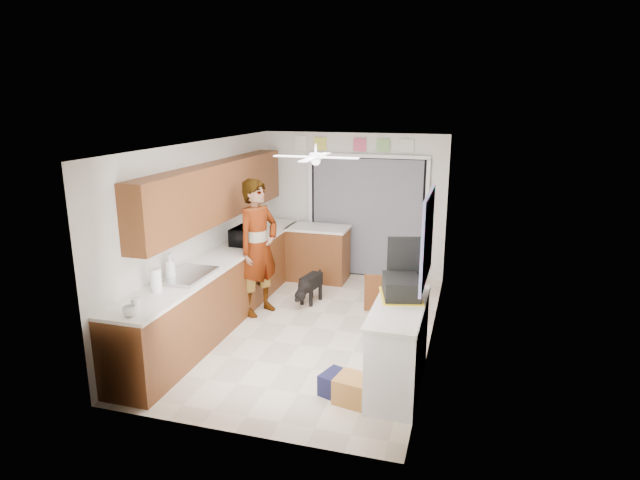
# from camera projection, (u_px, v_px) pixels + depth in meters

# --- Properties ---
(floor) EXTENTS (5.00, 5.00, 0.00)m
(floor) POSITION_uv_depth(u_px,v_px,m) (312.00, 328.00, 7.37)
(floor) COLOR beige
(floor) RESTS_ON ground
(ceiling) EXTENTS (5.00, 5.00, 0.00)m
(ceiling) POSITION_uv_depth(u_px,v_px,m) (311.00, 144.00, 6.73)
(ceiling) COLOR white
(ceiling) RESTS_ON ground
(wall_back) EXTENTS (3.20, 0.00, 3.20)m
(wall_back) POSITION_uv_depth(u_px,v_px,m) (353.00, 205.00, 9.37)
(wall_back) COLOR silver
(wall_back) RESTS_ON ground
(wall_front) EXTENTS (3.20, 0.00, 3.20)m
(wall_front) POSITION_uv_depth(u_px,v_px,m) (229.00, 309.00, 4.73)
(wall_front) COLOR silver
(wall_front) RESTS_ON ground
(wall_left) EXTENTS (0.00, 5.00, 5.00)m
(wall_left) POSITION_uv_depth(u_px,v_px,m) (202.00, 232.00, 7.48)
(wall_left) COLOR silver
(wall_left) RESTS_ON ground
(wall_right) EXTENTS (0.00, 5.00, 5.00)m
(wall_right) POSITION_uv_depth(u_px,v_px,m) (435.00, 249.00, 6.62)
(wall_right) COLOR silver
(wall_right) RESTS_ON ground
(left_base_cabinets) EXTENTS (0.60, 4.80, 0.90)m
(left_base_cabinets) POSITION_uv_depth(u_px,v_px,m) (225.00, 288.00, 7.60)
(left_base_cabinets) COLOR brown
(left_base_cabinets) RESTS_ON floor
(left_countertop) EXTENTS (0.62, 4.80, 0.04)m
(left_countertop) POSITION_uv_depth(u_px,v_px,m) (224.00, 256.00, 7.48)
(left_countertop) COLOR white
(left_countertop) RESTS_ON left_base_cabinets
(upper_cabinets) EXTENTS (0.32, 4.00, 0.80)m
(upper_cabinets) POSITION_uv_depth(u_px,v_px,m) (217.00, 191.00, 7.48)
(upper_cabinets) COLOR brown
(upper_cabinets) RESTS_ON wall_left
(sink_basin) EXTENTS (0.50, 0.76, 0.06)m
(sink_basin) POSITION_uv_depth(u_px,v_px,m) (187.00, 276.00, 6.54)
(sink_basin) COLOR silver
(sink_basin) RESTS_ON left_countertop
(faucet) EXTENTS (0.03, 0.03, 0.22)m
(faucet) POSITION_uv_depth(u_px,v_px,m) (173.00, 267.00, 6.57)
(faucet) COLOR silver
(faucet) RESTS_ON left_countertop
(peninsula_base) EXTENTS (1.00, 0.60, 0.90)m
(peninsula_base) POSITION_uv_depth(u_px,v_px,m) (318.00, 254.00, 9.24)
(peninsula_base) COLOR brown
(peninsula_base) RESTS_ON floor
(peninsula_top) EXTENTS (1.04, 0.64, 0.04)m
(peninsula_top) POSITION_uv_depth(u_px,v_px,m) (318.00, 228.00, 9.12)
(peninsula_top) COLOR white
(peninsula_top) RESTS_ON peninsula_base
(back_opening_recess) EXTENTS (2.00, 0.06, 2.10)m
(back_opening_recess) POSITION_uv_depth(u_px,v_px,m) (367.00, 217.00, 9.32)
(back_opening_recess) COLOR black
(back_opening_recess) RESTS_ON wall_back
(curtain_panel) EXTENTS (1.90, 0.03, 2.05)m
(curtain_panel) POSITION_uv_depth(u_px,v_px,m) (366.00, 218.00, 9.29)
(curtain_panel) COLOR slate
(curtain_panel) RESTS_ON wall_back
(door_trim_left) EXTENTS (0.06, 0.04, 2.10)m
(door_trim_left) POSITION_uv_depth(u_px,v_px,m) (311.00, 214.00, 9.57)
(door_trim_left) COLOR white
(door_trim_left) RESTS_ON wall_back
(door_trim_right) EXTENTS (0.06, 0.04, 2.10)m
(door_trim_right) POSITION_uv_depth(u_px,v_px,m) (426.00, 221.00, 9.02)
(door_trim_right) COLOR white
(door_trim_right) RESTS_ON wall_back
(door_trim_head) EXTENTS (2.10, 0.04, 0.06)m
(door_trim_head) POSITION_uv_depth(u_px,v_px,m) (368.00, 156.00, 9.02)
(door_trim_head) COLOR white
(door_trim_head) RESTS_ON wall_back
(header_frame_0) EXTENTS (0.22, 0.02, 0.22)m
(header_frame_0) POSITION_uv_depth(u_px,v_px,m) (320.00, 144.00, 9.23)
(header_frame_0) COLOR #DDDB49
(header_frame_0) RESTS_ON wall_back
(header_frame_2) EXTENTS (0.22, 0.02, 0.22)m
(header_frame_2) POSITION_uv_depth(u_px,v_px,m) (360.00, 145.00, 9.04)
(header_frame_2) COLOR #CF4D68
(header_frame_2) RESTS_ON wall_back
(header_frame_3) EXTENTS (0.22, 0.02, 0.22)m
(header_frame_3) POSITION_uv_depth(u_px,v_px,m) (383.00, 145.00, 8.94)
(header_frame_3) COLOR #7EB668
(header_frame_3) RESTS_ON wall_back
(header_frame_4) EXTENTS (0.22, 0.02, 0.22)m
(header_frame_4) POSITION_uv_depth(u_px,v_px,m) (407.00, 146.00, 8.83)
(header_frame_4) COLOR silver
(header_frame_4) RESTS_ON wall_back
(route66_sign) EXTENTS (0.22, 0.02, 0.26)m
(route66_sign) POSITION_uv_depth(u_px,v_px,m) (301.00, 143.00, 9.33)
(route66_sign) COLOR silver
(route66_sign) RESTS_ON wall_back
(right_counter_base) EXTENTS (0.50, 1.40, 0.90)m
(right_counter_base) POSITION_uv_depth(u_px,v_px,m) (398.00, 348.00, 5.77)
(right_counter_base) COLOR white
(right_counter_base) RESTS_ON floor
(right_counter_top) EXTENTS (0.54, 1.44, 0.04)m
(right_counter_top) POSITION_uv_depth(u_px,v_px,m) (399.00, 307.00, 5.66)
(right_counter_top) COLOR white
(right_counter_top) RESTS_ON right_counter_base
(abstract_painting) EXTENTS (0.03, 1.15, 0.95)m
(abstract_painting) POSITION_uv_depth(u_px,v_px,m) (427.00, 237.00, 5.59)
(abstract_painting) COLOR #EB56CD
(abstract_painting) RESTS_ON wall_right
(ceiling_fan) EXTENTS (1.14, 1.14, 0.24)m
(ceiling_fan) POSITION_uv_depth(u_px,v_px,m) (316.00, 157.00, 6.96)
(ceiling_fan) COLOR white
(ceiling_fan) RESTS_ON ceiling
(microwave) EXTENTS (0.32, 0.47, 0.26)m
(microwave) POSITION_uv_depth(u_px,v_px,m) (245.00, 236.00, 7.98)
(microwave) COLOR black
(microwave) RESTS_ON left_countertop
(soap_bottle) EXTENTS (0.16, 0.16, 0.33)m
(soap_bottle) POSITION_uv_depth(u_px,v_px,m) (170.00, 267.00, 6.42)
(soap_bottle) COLOR silver
(soap_bottle) RESTS_ON left_countertop
(cup) EXTENTS (0.16, 0.16, 0.11)m
(cup) POSITION_uv_depth(u_px,v_px,m) (130.00, 311.00, 5.35)
(cup) COLOR white
(cup) RESTS_ON left_countertop
(jar_b) EXTENTS (0.10, 0.10, 0.13)m
(jar_b) POSITION_uv_depth(u_px,v_px,m) (135.00, 304.00, 5.51)
(jar_b) COLOR silver
(jar_b) RESTS_ON left_countertop
(paper_towel_roll) EXTENTS (0.15, 0.15, 0.27)m
(paper_towel_roll) POSITION_uv_depth(u_px,v_px,m) (156.00, 280.00, 6.02)
(paper_towel_roll) COLOR white
(paper_towel_roll) RESTS_ON left_countertop
(suitcase) EXTENTS (0.50, 0.59, 0.22)m
(suitcase) POSITION_uv_depth(u_px,v_px,m) (401.00, 287.00, 5.88)
(suitcase) COLOR black
(suitcase) RESTS_ON right_counter_top
(suitcase_rim) EXTENTS (0.57, 0.67, 0.02)m
(suitcase_rim) POSITION_uv_depth(u_px,v_px,m) (401.00, 296.00, 5.90)
(suitcase_rim) COLOR yellow
(suitcase_rim) RESTS_ON suitcase
(suitcase_lid) EXTENTS (0.41, 0.13, 0.50)m
(suitcase_lid) POSITION_uv_depth(u_px,v_px,m) (406.00, 258.00, 6.08)
(suitcase_lid) COLOR black
(suitcase_lid) RESTS_ON suitcase
(cardboard_box) EXTENTS (0.49, 0.41, 0.27)m
(cardboard_box) POSITION_uv_depth(u_px,v_px,m) (357.00, 390.00, 5.52)
(cardboard_box) COLOR #AC7936
(cardboard_box) RESTS_ON floor
(navy_crate) EXTENTS (0.46, 0.43, 0.23)m
(navy_crate) POSITION_uv_depth(u_px,v_px,m) (340.00, 385.00, 5.67)
(navy_crate) COLOR #141634
(navy_crate) RESTS_ON floor
(cabinet_door_panel) EXTENTS (0.43, 0.22, 0.61)m
(cabinet_door_panel) POSITION_uv_depth(u_px,v_px,m) (378.00, 293.00, 7.80)
(cabinet_door_panel) COLOR brown
(cabinet_door_panel) RESTS_ON floor
(man) EXTENTS (0.71, 0.85, 1.98)m
(man) POSITION_uv_depth(u_px,v_px,m) (258.00, 248.00, 7.66)
(man) COLOR white
(man) RESTS_ON floor
(dog) EXTENTS (0.38, 0.66, 0.49)m
(dog) POSITION_uv_depth(u_px,v_px,m) (311.00, 287.00, 8.23)
(dog) COLOR black
(dog) RESTS_ON floor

